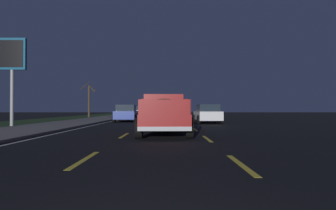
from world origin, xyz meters
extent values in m
plane|color=black|center=(27.00, 0.00, 0.00)|extent=(144.00, 144.00, 0.00)
cube|color=slate|center=(27.00, 7.45, 0.06)|extent=(108.00, 4.00, 0.12)
cube|color=#1E3819|center=(27.00, 12.45, 0.00)|extent=(108.00, 6.00, 0.01)
cube|color=yellow|center=(4.29, -1.75, 0.00)|extent=(2.40, 0.14, 0.01)
cube|color=yellow|center=(9.65, -1.75, 0.00)|extent=(2.40, 0.14, 0.01)
cube|color=yellow|center=(14.70, -1.75, 0.00)|extent=(2.40, 0.14, 0.01)
cube|color=yellow|center=(20.45, -1.75, 0.00)|extent=(2.40, 0.14, 0.01)
cube|color=yellow|center=(26.68, -1.75, 0.00)|extent=(2.40, 0.14, 0.01)
cube|color=yellow|center=(32.33, -1.75, 0.00)|extent=(2.40, 0.14, 0.01)
cube|color=yellow|center=(37.79, -1.75, 0.00)|extent=(2.40, 0.14, 0.01)
cube|color=yellow|center=(44.59, -1.75, 0.00)|extent=(2.40, 0.14, 0.01)
cube|color=yellow|center=(51.12, -1.75, 0.00)|extent=(2.40, 0.14, 0.01)
cube|color=yellow|center=(57.55, -1.75, 0.00)|extent=(2.40, 0.14, 0.01)
cube|color=yellow|center=(63.70, -1.75, 0.00)|extent=(2.40, 0.14, 0.01)
cube|color=yellow|center=(69.14, -1.75, 0.00)|extent=(2.40, 0.14, 0.01)
cube|color=yellow|center=(74.45, -1.75, 0.00)|extent=(2.40, 0.14, 0.01)
cube|color=yellow|center=(80.32, -1.75, 0.00)|extent=(2.40, 0.14, 0.01)
cube|color=yellow|center=(4.89, 1.75, 0.00)|extent=(2.40, 0.14, 0.01)
cube|color=yellow|center=(11.10, 1.75, 0.00)|extent=(2.40, 0.14, 0.01)
cube|color=yellow|center=(17.14, 1.75, 0.00)|extent=(2.40, 0.14, 0.01)
cube|color=yellow|center=(22.54, 1.75, 0.00)|extent=(2.40, 0.14, 0.01)
cube|color=yellow|center=(28.08, 1.75, 0.00)|extent=(2.40, 0.14, 0.01)
cube|color=yellow|center=(33.72, 1.75, 0.00)|extent=(2.40, 0.14, 0.01)
cube|color=yellow|center=(39.29, 1.75, 0.00)|extent=(2.40, 0.14, 0.01)
cube|color=yellow|center=(44.31, 1.75, 0.00)|extent=(2.40, 0.14, 0.01)
cube|color=yellow|center=(49.54, 1.75, 0.00)|extent=(2.40, 0.14, 0.01)
cube|color=yellow|center=(55.16, 1.75, 0.00)|extent=(2.40, 0.14, 0.01)
cube|color=yellow|center=(61.23, 1.75, 0.00)|extent=(2.40, 0.14, 0.01)
cube|color=yellow|center=(67.10, 1.75, 0.00)|extent=(2.40, 0.14, 0.01)
cube|color=yellow|center=(72.71, 1.75, 0.00)|extent=(2.40, 0.14, 0.01)
cube|color=yellow|center=(79.07, 1.75, 0.00)|extent=(2.40, 0.14, 0.01)
cube|color=silver|center=(27.00, 5.15, 0.00)|extent=(108.00, 0.14, 0.01)
cube|color=maroon|center=(11.51, 0.00, 0.67)|extent=(5.46, 2.15, 0.60)
cube|color=maroon|center=(12.70, 0.03, 1.42)|extent=(2.21, 1.90, 0.90)
cube|color=#1E2833|center=(11.65, 0.00, 1.47)|extent=(0.08, 1.44, 0.50)
cube|color=maroon|center=(10.40, 0.91, 1.25)|extent=(3.03, 0.17, 0.56)
cube|color=maroon|center=(10.46, -0.97, 1.25)|extent=(3.03, 0.17, 0.56)
cube|color=maroon|center=(8.85, -0.08, 1.25)|extent=(0.13, 1.88, 0.56)
cube|color=silver|center=(8.85, -0.08, 0.45)|extent=(0.18, 2.00, 0.16)
cube|color=red|center=(8.84, 0.72, 1.45)|extent=(0.06, 0.14, 0.20)
cube|color=red|center=(8.88, -0.88, 1.45)|extent=(0.06, 0.14, 0.20)
ellipsoid|color=#193823|center=(10.43, -0.03, 1.29)|extent=(2.63, 1.59, 0.64)
sphere|color=silver|center=(10.92, 0.34, 1.15)|extent=(0.40, 0.40, 0.40)
sphere|color=beige|center=(9.84, -0.35, 1.13)|extent=(0.34, 0.34, 0.34)
cylinder|color=black|center=(13.26, 1.05, 0.42)|extent=(0.84, 0.28, 0.84)
cylinder|color=black|center=(13.32, -0.95, 0.42)|extent=(0.84, 0.28, 0.84)
cylinder|color=black|center=(9.70, 0.95, 0.42)|extent=(0.84, 0.28, 0.84)
cylinder|color=black|center=(9.76, -1.05, 0.42)|extent=(0.84, 0.28, 0.84)
cube|color=silver|center=(22.25, -3.45, 0.63)|extent=(4.43, 1.88, 0.70)
cube|color=#1E2833|center=(22.00, -3.45, 1.26)|extent=(2.49, 1.63, 0.56)
cylinder|color=black|center=(23.73, -2.52, 0.34)|extent=(0.68, 0.22, 0.68)
cylinder|color=black|center=(23.76, -4.32, 0.34)|extent=(0.68, 0.22, 0.68)
cylinder|color=black|center=(20.73, -2.58, 0.34)|extent=(0.68, 0.22, 0.68)
cylinder|color=black|center=(20.77, -4.38, 0.34)|extent=(0.68, 0.22, 0.68)
cube|color=red|center=(20.10, -3.49, 0.68)|extent=(0.11, 1.51, 0.10)
cube|color=#9E845B|center=(35.60, -0.22, 0.63)|extent=(4.43, 1.86, 0.70)
cube|color=#1E2833|center=(35.35, -0.21, 1.26)|extent=(2.49, 1.62, 0.56)
cylinder|color=black|center=(37.10, 0.66, 0.34)|extent=(0.68, 0.22, 0.68)
cylinder|color=black|center=(37.08, -1.14, 0.34)|extent=(0.68, 0.22, 0.68)
cylinder|color=black|center=(34.11, 0.71, 0.34)|extent=(0.68, 0.22, 0.68)
cylinder|color=black|center=(34.09, -1.09, 0.34)|extent=(0.68, 0.22, 0.68)
cube|color=red|center=(33.45, -0.19, 0.68)|extent=(0.10, 1.51, 0.10)
cube|color=#B2B5BA|center=(40.25, 3.61, 0.63)|extent=(4.44, 1.91, 0.70)
cube|color=#1E2833|center=(40.00, 3.60, 1.26)|extent=(2.50, 1.64, 0.56)
cylinder|color=black|center=(41.73, 4.55, 0.34)|extent=(0.68, 0.22, 0.68)
cylinder|color=black|center=(41.77, 2.75, 0.34)|extent=(0.68, 0.22, 0.68)
cylinder|color=black|center=(38.74, 4.47, 0.34)|extent=(0.68, 0.22, 0.68)
cylinder|color=black|center=(38.78, 2.67, 0.34)|extent=(0.68, 0.22, 0.68)
cube|color=red|center=(38.11, 3.56, 0.68)|extent=(0.12, 1.51, 0.10)
cube|color=navy|center=(24.83, 3.56, 0.63)|extent=(4.43, 1.87, 0.70)
cube|color=#1E2833|center=(24.58, 3.55, 1.26)|extent=(2.49, 1.62, 0.56)
cylinder|color=black|center=(26.31, 4.48, 0.34)|extent=(0.68, 0.22, 0.68)
cylinder|color=black|center=(26.34, 2.68, 0.34)|extent=(0.68, 0.22, 0.68)
cylinder|color=black|center=(23.32, 4.43, 0.34)|extent=(0.68, 0.22, 0.68)
cylinder|color=black|center=(23.34, 2.63, 0.34)|extent=(0.68, 0.22, 0.68)
cube|color=red|center=(22.68, 3.52, 0.68)|extent=(0.10, 1.51, 0.10)
cylinder|color=#99999E|center=(18.29, 10.57, 3.04)|extent=(0.24, 0.24, 6.08)
cube|color=navy|center=(18.29, 10.57, 4.98)|extent=(0.24, 1.90, 2.20)
cube|color=black|center=(18.16, 10.57, 4.98)|extent=(0.04, 1.60, 1.87)
cylinder|color=#423323|center=(39.50, 10.96, 2.18)|extent=(0.28, 0.28, 4.37)
cylinder|color=#423323|center=(39.04, 10.47, 4.03)|extent=(0.89, 1.12, 1.15)
cylinder|color=#423323|center=(39.23, 10.48, 4.09)|extent=(0.54, 1.06, 1.00)
cylinder|color=#423323|center=(38.95, 11.40, 4.41)|extent=(1.08, 1.05, 1.24)
cylinder|color=#423323|center=(39.91, 11.06, 3.38)|extent=(0.88, 0.33, 0.65)
camera|label=1|loc=(-1.97, -0.19, 1.19)|focal=31.42mm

